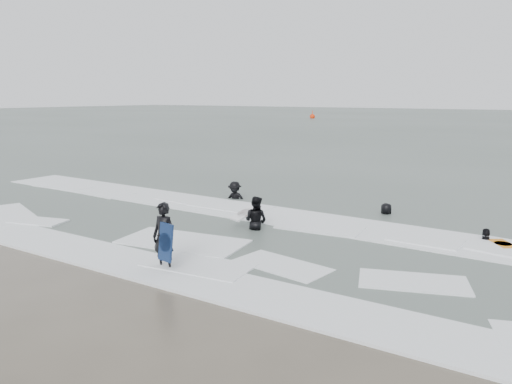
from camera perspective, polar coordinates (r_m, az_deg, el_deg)
The scene contains 9 objects.
ground at distance 14.14m, azimuth -11.35°, elevation -7.62°, with size 320.00×320.00×0.00m, color brown.
surfer_centre at distance 13.33m, azimuth -10.37°, elevation -8.75°, with size 0.66×0.43×1.81m, color black.
surfer_wading at distance 16.82m, azimuth -0.02°, elevation -4.38°, with size 0.83×0.65×1.72m, color black.
surfer_breaker at distance 21.58m, azimuth -2.43°, elevation -0.94°, with size 1.08×0.62×1.67m, color black.
surfer_right_near at distance 16.92m, azimuth 24.78°, elevation -5.34°, with size 0.95×0.39×1.62m, color black.
surfer_right_far at distance 19.53m, azimuth 14.63°, elevation -2.57°, with size 0.79×0.51×1.61m, color black.
surf_foam at distance 16.83m, azimuth -2.45°, elevation -4.25°, with size 30.03×9.06×0.09m.
bodyboards at distance 14.86m, azimuth 6.26°, elevation -4.55°, with size 8.50×7.82×1.25m.
buoy at distance 97.73m, azimuth 6.46°, elevation 8.57°, with size 1.00×1.00×1.65m.
Camera 1 is at (9.55, -9.43, 4.47)m, focal length 35.00 mm.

